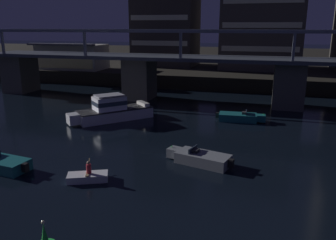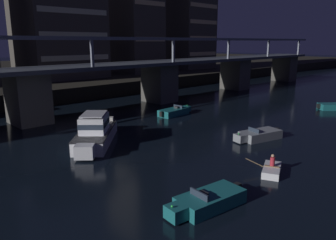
{
  "view_description": "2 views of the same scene",
  "coord_description": "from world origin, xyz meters",
  "px_view_note": "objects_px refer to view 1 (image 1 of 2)",
  "views": [
    {
      "loc": [
        -2.71,
        -9.12,
        9.81
      ],
      "look_at": [
        -10.21,
        16.96,
        2.37
      ],
      "focal_mm": 36.74,
      "sensor_mm": 36.0,
      "label": 1
    },
    {
      "loc": [
        -33.36,
        -0.9,
        8.84
      ],
      "look_at": [
        -11.59,
        21.51,
        1.38
      ],
      "focal_mm": 35.26,
      "sensor_mm": 36.0,
      "label": 2
    }
  ],
  "objects_px": {
    "cabin_cruiser_near_left": "(112,110)",
    "dinghy_with_paddler": "(88,177)",
    "speedboat_near_center": "(200,158)",
    "speedboat_mid_left": "(0,163)",
    "waterfront_pavilion": "(72,56)",
    "river_bridge": "(290,75)",
    "speedboat_mid_center": "(240,117)",
    "tower_west_tall": "(263,13)",
    "tower_west_low": "(166,5)"
  },
  "relations": [
    {
      "from": "cabin_cruiser_near_left",
      "to": "dinghy_with_paddler",
      "type": "relative_size",
      "value": 2.86
    },
    {
      "from": "speedboat_near_center",
      "to": "speedboat_mid_left",
      "type": "xyz_separation_m",
      "value": [
        -13.47,
        -4.93,
        0.0
      ]
    },
    {
      "from": "waterfront_pavilion",
      "to": "speedboat_mid_left",
      "type": "height_order",
      "value": "waterfront_pavilion"
    },
    {
      "from": "river_bridge",
      "to": "speedboat_mid_center",
      "type": "distance_m",
      "value": 10.36
    },
    {
      "from": "tower_west_tall",
      "to": "tower_west_low",
      "type": "bearing_deg",
      "value": -179.42
    },
    {
      "from": "tower_west_tall",
      "to": "cabin_cruiser_near_left",
      "type": "xyz_separation_m",
      "value": [
        -14.24,
        -34.24,
        -11.01
      ]
    },
    {
      "from": "river_bridge",
      "to": "dinghy_with_paddler",
      "type": "xyz_separation_m",
      "value": [
        -13.49,
        -25.93,
        -3.74
      ]
    },
    {
      "from": "speedboat_mid_left",
      "to": "speedboat_mid_center",
      "type": "bearing_deg",
      "value": 49.08
    },
    {
      "from": "speedboat_near_center",
      "to": "speedboat_mid_center",
      "type": "distance_m",
      "value": 12.87
    },
    {
      "from": "cabin_cruiser_near_left",
      "to": "speedboat_near_center",
      "type": "xyz_separation_m",
      "value": [
        11.46,
        -9.43,
        -0.64
      ]
    },
    {
      "from": "cabin_cruiser_near_left",
      "to": "speedboat_near_center",
      "type": "relative_size",
      "value": 1.55
    },
    {
      "from": "speedboat_mid_center",
      "to": "river_bridge",
      "type": "bearing_deg",
      "value": 58.25
    },
    {
      "from": "tower_west_tall",
      "to": "speedboat_mid_left",
      "type": "height_order",
      "value": "tower_west_tall"
    },
    {
      "from": "waterfront_pavilion",
      "to": "speedboat_mid_left",
      "type": "relative_size",
      "value": 2.37
    },
    {
      "from": "tower_west_tall",
      "to": "cabin_cruiser_near_left",
      "type": "bearing_deg",
      "value": -112.58
    },
    {
      "from": "tower_west_tall",
      "to": "speedboat_near_center",
      "type": "distance_m",
      "value": 45.28
    },
    {
      "from": "tower_west_tall",
      "to": "speedboat_mid_center",
      "type": "xyz_separation_m",
      "value": [
        -0.94,
        -30.94,
        -11.64
      ]
    },
    {
      "from": "tower_west_low",
      "to": "waterfront_pavilion",
      "type": "bearing_deg",
      "value": -144.51
    },
    {
      "from": "waterfront_pavilion",
      "to": "cabin_cruiser_near_left",
      "type": "height_order",
      "value": "waterfront_pavilion"
    },
    {
      "from": "tower_west_low",
      "to": "cabin_cruiser_near_left",
      "type": "distance_m",
      "value": 36.54
    },
    {
      "from": "waterfront_pavilion",
      "to": "speedboat_mid_center",
      "type": "bearing_deg",
      "value": -32.22
    },
    {
      "from": "river_bridge",
      "to": "dinghy_with_paddler",
      "type": "relative_size",
      "value": 29.84
    },
    {
      "from": "dinghy_with_paddler",
      "to": "waterfront_pavilion",
      "type": "bearing_deg",
      "value": 121.99
    },
    {
      "from": "tower_west_tall",
      "to": "dinghy_with_paddler",
      "type": "relative_size",
      "value": 7.09
    },
    {
      "from": "river_bridge",
      "to": "tower_west_low",
      "type": "bearing_deg",
      "value": 134.74
    },
    {
      "from": "waterfront_pavilion",
      "to": "dinghy_with_paddler",
      "type": "height_order",
      "value": "waterfront_pavilion"
    },
    {
      "from": "speedboat_mid_left",
      "to": "dinghy_with_paddler",
      "type": "xyz_separation_m",
      "value": [
        6.93,
        -0.0,
        -0.14
      ]
    },
    {
      "from": "speedboat_mid_left",
      "to": "speedboat_mid_center",
      "type": "relative_size",
      "value": 1.0
    },
    {
      "from": "speedboat_near_center",
      "to": "speedboat_mid_left",
      "type": "relative_size",
      "value": 0.99
    },
    {
      "from": "tower_west_low",
      "to": "river_bridge",
      "type": "bearing_deg",
      "value": -45.26
    },
    {
      "from": "tower_west_tall",
      "to": "waterfront_pavilion",
      "type": "height_order",
      "value": "tower_west_tall"
    },
    {
      "from": "speedboat_near_center",
      "to": "cabin_cruiser_near_left",
      "type": "bearing_deg",
      "value": 140.54
    },
    {
      "from": "tower_west_tall",
      "to": "speedboat_mid_center",
      "type": "height_order",
      "value": "tower_west_tall"
    },
    {
      "from": "river_bridge",
      "to": "tower_west_tall",
      "type": "bearing_deg",
      "value": 100.43
    },
    {
      "from": "tower_west_tall",
      "to": "waterfront_pavilion",
      "type": "xyz_separation_m",
      "value": [
        -32.95,
        -10.76,
        -7.62
      ]
    },
    {
      "from": "tower_west_tall",
      "to": "dinghy_with_paddler",
      "type": "bearing_deg",
      "value": -100.85
    },
    {
      "from": "tower_west_tall",
      "to": "dinghy_with_paddler",
      "type": "xyz_separation_m",
      "value": [
        -9.32,
        -48.6,
        -11.78
      ]
    },
    {
      "from": "speedboat_near_center",
      "to": "speedboat_mid_center",
      "type": "bearing_deg",
      "value": 81.8
    },
    {
      "from": "river_bridge",
      "to": "speedboat_mid_center",
      "type": "height_order",
      "value": "river_bridge"
    },
    {
      "from": "speedboat_mid_left",
      "to": "dinghy_with_paddler",
      "type": "distance_m",
      "value": 6.93
    },
    {
      "from": "tower_west_low",
      "to": "tower_west_tall",
      "type": "bearing_deg",
      "value": 0.58
    },
    {
      "from": "river_bridge",
      "to": "speedboat_near_center",
      "type": "relative_size",
      "value": 16.22
    },
    {
      "from": "tower_west_tall",
      "to": "speedboat_mid_left",
      "type": "relative_size",
      "value": 3.82
    },
    {
      "from": "cabin_cruiser_near_left",
      "to": "speedboat_mid_left",
      "type": "distance_m",
      "value": 14.51
    },
    {
      "from": "cabin_cruiser_near_left",
      "to": "dinghy_with_paddler",
      "type": "height_order",
      "value": "cabin_cruiser_near_left"
    },
    {
      "from": "speedboat_near_center",
      "to": "speedboat_mid_center",
      "type": "relative_size",
      "value": 0.99
    },
    {
      "from": "river_bridge",
      "to": "speedboat_near_center",
      "type": "height_order",
      "value": "river_bridge"
    },
    {
      "from": "tower_west_tall",
      "to": "dinghy_with_paddler",
      "type": "height_order",
      "value": "tower_west_tall"
    },
    {
      "from": "river_bridge",
      "to": "speedboat_mid_left",
      "type": "distance_m",
      "value": 33.2
    },
    {
      "from": "river_bridge",
      "to": "dinghy_with_paddler",
      "type": "distance_m",
      "value": 29.47
    }
  ]
}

